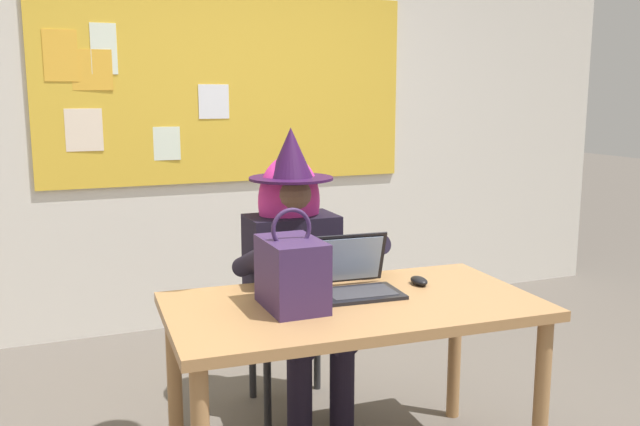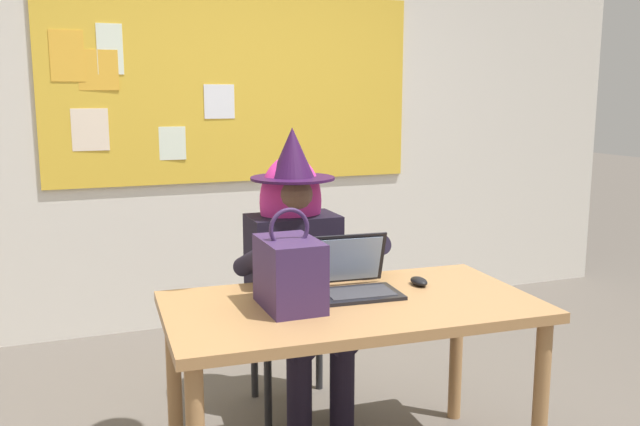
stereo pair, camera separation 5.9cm
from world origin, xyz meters
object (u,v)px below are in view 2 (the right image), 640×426
object	(u,v)px
computer_mouse	(419,281)
handbag	(290,272)
person_costumed	(297,257)
laptop	(355,280)
desk_main	(351,323)
chair_at_desk	(291,306)

from	to	relation	value
computer_mouse	handbag	size ratio (longest dim) A/B	0.28
person_costumed	handbag	bearing A→B (deg)	-21.01
laptop	computer_mouse	size ratio (longest dim) A/B	3.22
desk_main	chair_at_desk	distance (m)	0.76
desk_main	handbag	world-z (taller)	handbag
computer_mouse	handbag	xyz separation A→B (m)	(-0.60, -0.09, 0.12)
laptop	person_costumed	bearing A→B (deg)	102.14
chair_at_desk	computer_mouse	world-z (taller)	chair_at_desk
computer_mouse	person_costumed	bearing A→B (deg)	127.46
laptop	computer_mouse	xyz separation A→B (m)	(0.29, -0.01, -0.03)
chair_at_desk	person_costumed	bearing A→B (deg)	1.42
person_costumed	handbag	world-z (taller)	person_costumed
chair_at_desk	person_costumed	world-z (taller)	person_costumed
laptop	computer_mouse	world-z (taller)	laptop
desk_main	laptop	distance (m)	0.19
chair_at_desk	handbag	bearing A→B (deg)	-13.63
person_costumed	desk_main	bearing A→B (deg)	1.15
handbag	computer_mouse	bearing A→B (deg)	8.21
desk_main	chair_at_desk	size ratio (longest dim) A/B	1.65
chair_at_desk	computer_mouse	size ratio (longest dim) A/B	8.50
desk_main	person_costumed	bearing A→B (deg)	90.46
laptop	computer_mouse	distance (m)	0.29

